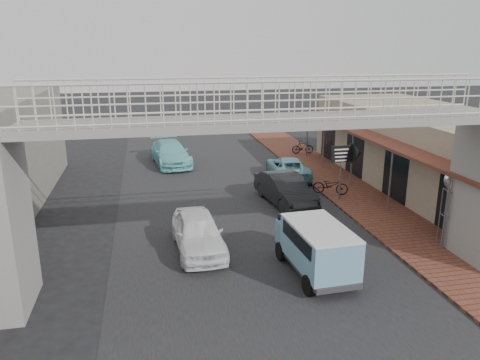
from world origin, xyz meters
name	(u,v)px	position (x,y,z in m)	size (l,w,h in m)	color
ground	(242,233)	(0.00, 0.00, 0.00)	(120.00, 120.00, 0.00)	black
road_strip	(242,233)	(0.00, 0.00, 0.01)	(10.00, 60.00, 0.01)	black
sidewalk	(359,199)	(6.50, 3.00, 0.05)	(3.00, 40.00, 0.10)	brown
shophouse_row	(434,151)	(10.97, 4.00, 2.01)	(7.20, 18.00, 4.00)	gray
footbridge	(268,186)	(0.00, -4.00, 3.18)	(16.40, 2.40, 6.34)	gray
white_hatchback	(198,232)	(-1.88, -1.26, 0.70)	(1.66, 4.14, 1.41)	white
dark_sedan	(285,189)	(2.75, 3.14, 0.72)	(1.52, 4.37, 1.44)	black
angkot_curb	(288,168)	(4.20, 7.44, 0.59)	(1.97, 4.27, 1.19)	#6AADB8
angkot_far	(170,153)	(-2.11, 11.88, 0.72)	(2.02, 4.97, 1.44)	#7BD4D5
angkot_van	(316,243)	(1.67, -3.90, 1.12)	(1.84, 3.68, 1.76)	black
motorcycle_near	(330,185)	(5.30, 3.83, 0.56)	(0.61, 1.74, 0.91)	black
motorcycle_far	(303,147)	(6.87, 12.68, 0.55)	(0.42, 1.49, 0.89)	black
street_clock	(454,184)	(7.19, -2.88, 2.47)	(0.73, 0.63, 2.85)	#59595B
arrow_sign	(355,154)	(6.11, 3.04, 2.30)	(1.57, 1.00, 2.72)	#59595B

